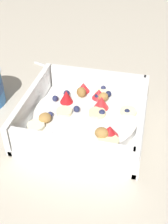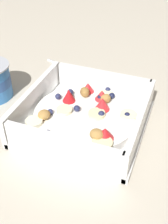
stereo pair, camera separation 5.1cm
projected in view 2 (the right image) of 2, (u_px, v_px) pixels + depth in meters
ground_plane at (86, 125)px, 0.53m from camera, size 2.40×2.40×0.00m
fruit_bowl at (85, 116)px, 0.52m from camera, size 0.21×0.21×0.06m
spoon at (85, 75)px, 0.67m from camera, size 0.07×0.17×0.01m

